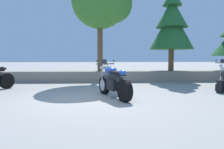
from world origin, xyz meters
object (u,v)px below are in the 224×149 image
rider_backpack (220,86)px  pine_tree_mid_right (172,24)px  motorcycle_blue_centre (113,82)px  leafy_tree_mid_left (103,1)px

rider_backpack → pine_tree_mid_right: bearing=97.3°
motorcycle_blue_centre → rider_backpack: (3.83, 0.70, -0.24)m
rider_backpack → leafy_tree_mid_left: 6.81m
motorcycle_blue_centre → pine_tree_mid_right: (3.33, 4.57, 2.54)m
motorcycle_blue_centre → pine_tree_mid_right: 6.20m
motorcycle_blue_centre → pine_tree_mid_right: bearing=53.9°
motorcycle_blue_centre → rider_backpack: size_ratio=4.18×
pine_tree_mid_right → leafy_tree_mid_left: bearing=-178.7°
motorcycle_blue_centre → rider_backpack: 3.90m
motorcycle_blue_centre → leafy_tree_mid_left: (-0.29, 4.50, 3.63)m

